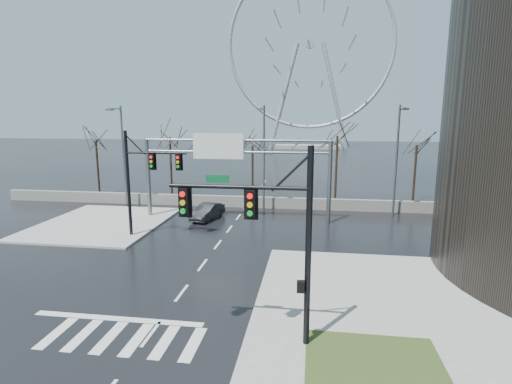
% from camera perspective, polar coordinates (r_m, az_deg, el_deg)
% --- Properties ---
extents(ground, '(260.00, 260.00, 0.00)m').
position_cam_1_polar(ground, '(21.73, -10.58, -13.99)').
color(ground, black).
rests_on(ground, ground).
extents(sidewalk_right_ext, '(12.00, 10.00, 0.15)m').
position_cam_1_polar(sidewalk_right_ext, '(22.75, 16.53, -12.89)').
color(sidewalk_right_ext, gray).
rests_on(sidewalk_right_ext, ground).
extents(sidewalk_far, '(10.00, 12.00, 0.15)m').
position_cam_1_polar(sidewalk_far, '(36.44, -21.05, -4.17)').
color(sidewalk_far, gray).
rests_on(sidewalk_far, ground).
extents(grass_strip, '(5.00, 4.00, 0.02)m').
position_cam_1_polar(grass_strip, '(16.45, 16.52, -22.42)').
color(grass_strip, '#35401A').
rests_on(grass_strip, sidewalk_near).
extents(barrier_wall, '(52.00, 0.50, 1.10)m').
position_cam_1_polar(barrier_wall, '(40.09, -1.47, -1.41)').
color(barrier_wall, slate).
rests_on(barrier_wall, ground).
extents(signal_mast_near, '(5.52, 0.41, 8.00)m').
position_cam_1_polar(signal_mast_near, '(15.24, 2.42, -5.12)').
color(signal_mast_near, black).
rests_on(signal_mast_near, ground).
extents(signal_mast_far, '(4.72, 0.41, 8.00)m').
position_cam_1_polar(signal_mast_far, '(30.56, -15.98, 2.48)').
color(signal_mast_far, black).
rests_on(signal_mast_far, ground).
extents(sign_gantry, '(16.36, 0.40, 7.60)m').
position_cam_1_polar(sign_gantry, '(34.51, -3.52, 4.38)').
color(sign_gantry, slate).
rests_on(sign_gantry, ground).
extents(streetlight_left, '(0.50, 2.55, 10.00)m').
position_cam_1_polar(streetlight_left, '(41.33, -18.67, 5.88)').
color(streetlight_left, slate).
rests_on(streetlight_left, ground).
extents(streetlight_mid, '(0.50, 2.55, 10.00)m').
position_cam_1_polar(streetlight_mid, '(37.20, 1.07, 5.96)').
color(streetlight_mid, slate).
rests_on(streetlight_mid, ground).
extents(streetlight_right, '(0.50, 2.55, 10.00)m').
position_cam_1_polar(streetlight_right, '(37.65, 19.59, 5.39)').
color(streetlight_right, slate).
rests_on(streetlight_right, ground).
extents(tree_far_left, '(3.50, 3.50, 7.00)m').
position_cam_1_polar(tree_far_left, '(49.33, -21.87, 6.03)').
color(tree_far_left, black).
rests_on(tree_far_left, ground).
extents(tree_left, '(3.75, 3.75, 7.50)m').
position_cam_1_polar(tree_left, '(45.02, -12.18, 6.68)').
color(tree_left, black).
rests_on(tree_left, ground).
extents(tree_center, '(3.25, 3.25, 6.50)m').
position_cam_1_polar(tree_center, '(43.79, -0.51, 5.76)').
color(tree_center, black).
rests_on(tree_center, ground).
extents(tree_right, '(3.90, 3.90, 7.80)m').
position_cam_1_polar(tree_right, '(42.28, 11.51, 6.78)').
color(tree_right, black).
rests_on(tree_right, ground).
extents(tree_far_right, '(3.40, 3.40, 6.80)m').
position_cam_1_polar(tree_far_right, '(44.02, 21.93, 5.32)').
color(tree_far_right, black).
rests_on(tree_far_right, ground).
extents(ferris_wheel, '(45.00, 6.00, 50.91)m').
position_cam_1_polar(ferris_wheel, '(114.91, 7.74, 19.31)').
color(ferris_wheel, gray).
rests_on(ferris_wheel, ground).
extents(car, '(2.38, 4.40, 1.38)m').
position_cam_1_polar(car, '(35.74, -6.93, -2.78)').
color(car, black).
rests_on(car, ground).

